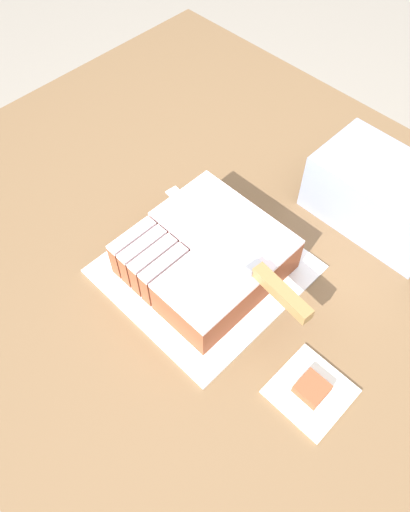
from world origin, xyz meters
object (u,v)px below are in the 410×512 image
cake (207,256)px  knife (263,276)px  cake_board (205,269)px  storage_box (382,196)px  brownie (312,389)px

cake → knife: 0.13m
cake_board → knife: 0.15m
storage_box → knife: bearing=-95.5°
cake → knife: (0.12, 0.01, 0.05)m
cake_board → storage_box: (0.15, 0.33, 0.06)m
cake_board → cake: (0.00, 0.00, 0.04)m
brownie → storage_box: size_ratio=0.17×
cake_board → brownie: 0.29m
cake_board → knife: (0.12, 0.02, 0.09)m
cake → knife: bearing=6.0°
cake → storage_box: (0.15, 0.32, 0.02)m
cake_board → cake: 0.04m
knife → storage_box: (0.03, 0.31, -0.03)m
cake → brownie: bearing=-10.1°
cake_board → storage_box: 0.37m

